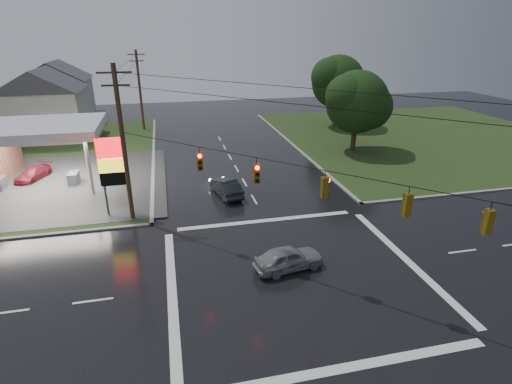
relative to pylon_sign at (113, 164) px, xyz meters
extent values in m
plane|color=black|center=(10.50, -10.50, -4.01)|extent=(120.00, 120.00, 0.00)
cube|color=#1D3216|center=(36.50, 15.50, -3.97)|extent=(36.00, 36.00, 0.08)
cube|color=#2D2D2D|center=(-9.50, 7.50, -3.92)|extent=(26.00, 18.00, 0.02)
cylinder|color=silver|center=(-2.50, 4.50, -1.51)|extent=(0.30, 0.30, 5.00)
cylinder|color=silver|center=(-2.50, 10.50, -1.51)|extent=(0.30, 0.30, 5.00)
cube|color=silver|center=(-7.50, 7.50, 1.19)|extent=(12.00, 8.00, 0.80)
cube|color=white|center=(-7.50, 7.50, 0.77)|extent=(11.40, 7.40, 0.04)
cube|color=#59595E|center=(-10.50, 7.50, -3.46)|extent=(0.80, 1.60, 1.10)
cube|color=#59595E|center=(-4.50, 7.50, -3.46)|extent=(0.80, 1.60, 1.10)
cylinder|color=#59595E|center=(-0.80, 0.00, -1.01)|extent=(0.16, 0.16, 6.00)
cylinder|color=#59595E|center=(0.80, 0.00, -1.01)|extent=(0.16, 0.16, 6.00)
cube|color=red|center=(0.00, 0.00, 1.19)|extent=(2.00, 0.35, 1.40)
cube|color=gold|center=(0.00, 0.00, -0.11)|extent=(2.00, 0.35, 1.00)
cube|color=black|center=(0.00, 0.00, -1.11)|extent=(2.00, 0.35, 1.00)
cylinder|color=#382619|center=(1.00, -1.00, 1.49)|extent=(0.32, 0.32, 11.00)
cube|color=#382619|center=(1.00, -1.00, 6.39)|extent=(2.20, 0.12, 0.12)
cube|color=#382619|center=(1.00, -1.00, 5.59)|extent=(1.80, 0.12, 0.12)
cylinder|color=#382619|center=(1.00, 27.50, 1.24)|extent=(0.32, 0.32, 10.50)
cube|color=#382619|center=(1.00, 27.50, 5.89)|extent=(2.20, 0.12, 0.12)
cube|color=#382619|center=(1.00, 27.50, 5.09)|extent=(1.80, 0.12, 0.12)
cube|color=#59470C|center=(5.75, -5.75, 1.59)|extent=(0.34, 0.34, 1.10)
cylinder|color=#FF0C07|center=(5.75, -5.95, 1.97)|extent=(0.22, 0.08, 0.22)
cube|color=#59470C|center=(8.60, -8.60, 1.59)|extent=(0.34, 0.34, 1.10)
cylinder|color=#FF0C07|center=(8.60, -8.80, 1.97)|extent=(0.22, 0.08, 0.22)
cube|color=#59470C|center=(11.45, -11.45, 1.59)|extent=(0.34, 0.34, 1.10)
cylinder|color=#FF0C07|center=(11.65, -11.45, 1.97)|extent=(0.08, 0.22, 0.22)
cube|color=#59470C|center=(14.30, -14.30, 1.59)|extent=(0.34, 0.34, 1.10)
cylinder|color=#FF0C07|center=(14.30, -14.10, 1.97)|extent=(0.22, 0.08, 0.22)
cube|color=#59470C|center=(16.58, -16.58, 1.59)|extent=(0.34, 0.34, 1.10)
cylinder|color=#FF0C07|center=(16.58, -16.38, 1.97)|extent=(0.22, 0.08, 0.22)
cube|color=silver|center=(-10.50, 25.50, -1.01)|extent=(9.00, 8.00, 6.00)
cube|color=gray|center=(-5.20, 25.50, -3.61)|extent=(1.60, 4.80, 0.80)
cube|color=silver|center=(-11.50, 37.50, -1.01)|extent=(9.00, 8.00, 6.00)
cube|color=gray|center=(-6.20, 37.50, -3.61)|extent=(1.60, 4.80, 0.80)
cylinder|color=black|center=(24.50, 11.50, -1.49)|extent=(0.56, 0.56, 5.04)
sphere|color=black|center=(24.50, 11.50, 1.57)|extent=(6.80, 6.80, 6.80)
sphere|color=black|center=(26.20, 11.80, 0.94)|extent=(5.10, 5.10, 5.10)
sphere|color=black|center=(23.14, 11.10, 2.29)|extent=(4.76, 4.76, 4.76)
cylinder|color=black|center=(27.50, 23.50, -1.21)|extent=(0.56, 0.56, 5.60)
sphere|color=black|center=(27.50, 23.50, 2.19)|extent=(7.20, 7.20, 7.20)
sphere|color=black|center=(29.30, 23.80, 1.49)|extent=(5.40, 5.40, 5.40)
sphere|color=black|center=(26.06, 23.10, 2.99)|extent=(5.04, 5.04, 5.04)
imported|color=black|center=(8.42, 1.91, -3.28)|extent=(2.36, 4.68, 1.47)
imported|color=gray|center=(10.22, -9.87, -3.32)|extent=(4.29, 2.29, 1.39)
imported|color=maroon|center=(-8.39, 9.58, -3.43)|extent=(2.97, 4.32, 1.16)
camera|label=1|loc=(3.92, -28.84, 9.01)|focal=28.00mm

